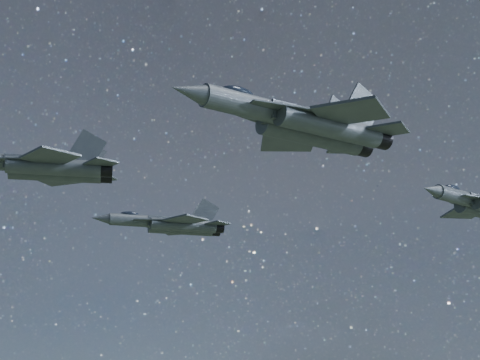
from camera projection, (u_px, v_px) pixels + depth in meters
name	position (u px, v px, depth m)	size (l,w,h in m)	color
jet_lead	(39.00, 166.00, 61.26)	(16.12, 11.18, 4.05)	#363E44
jet_left	(171.00, 224.00, 88.82)	(16.54, 11.68, 4.19)	#363E44
jet_right	(304.00, 123.00, 53.16)	(18.90, 12.86, 4.75)	#363E44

